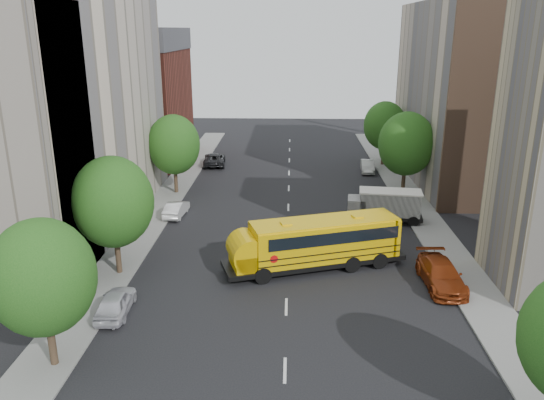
# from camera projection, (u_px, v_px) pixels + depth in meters

# --- Properties ---
(ground) EXTENTS (120.00, 120.00, 0.00)m
(ground) POSITION_uv_depth(u_px,v_px,m) (287.00, 252.00, 38.28)
(ground) COLOR black
(ground) RESTS_ON ground
(sidewalk_left) EXTENTS (3.00, 80.00, 0.12)m
(sidewalk_left) POSITION_uv_depth(u_px,v_px,m) (148.00, 225.00, 43.41)
(sidewalk_left) COLOR slate
(sidewalk_left) RESTS_ON ground
(sidewalk_right) EXTENTS (3.00, 80.00, 0.12)m
(sidewalk_right) POSITION_uv_depth(u_px,v_px,m) (431.00, 228.00, 42.62)
(sidewalk_right) COLOR slate
(sidewalk_right) RESTS_ON ground
(lane_markings) EXTENTS (0.15, 64.00, 0.01)m
(lane_markings) POSITION_uv_depth(u_px,v_px,m) (288.00, 207.00, 47.78)
(lane_markings) COLOR silver
(lane_markings) RESTS_ON ground
(building_left_cream) EXTENTS (10.00, 26.00, 20.00)m
(building_left_cream) POSITION_uv_depth(u_px,v_px,m) (60.00, 100.00, 41.52)
(building_left_cream) COLOR beige
(building_left_cream) RESTS_ON ground
(building_left_redbrick) EXTENTS (10.00, 15.00, 13.00)m
(building_left_redbrick) POSITION_uv_depth(u_px,v_px,m) (140.00, 106.00, 63.52)
(building_left_redbrick) COLOR maroon
(building_left_redbrick) RESTS_ON ground
(building_right_far) EXTENTS (10.00, 22.00, 18.00)m
(building_right_far) POSITION_uv_depth(u_px,v_px,m) (466.00, 94.00, 53.91)
(building_right_far) COLOR #B7A68E
(building_right_far) RESTS_ON ground
(building_right_sidewall) EXTENTS (10.10, 0.30, 18.00)m
(building_right_sidewall) POSITION_uv_depth(u_px,v_px,m) (508.00, 110.00, 43.45)
(building_right_sidewall) COLOR brown
(building_right_sidewall) RESTS_ON ground
(street_tree_0) EXTENTS (4.80, 4.80, 7.41)m
(street_tree_0) POSITION_uv_depth(u_px,v_px,m) (42.00, 277.00, 23.91)
(street_tree_0) COLOR #38281C
(street_tree_0) RESTS_ON ground
(street_tree_1) EXTENTS (5.12, 5.12, 7.90)m
(street_tree_1) POSITION_uv_depth(u_px,v_px,m) (113.00, 202.00, 33.33)
(street_tree_1) COLOR #38281C
(street_tree_1) RESTS_ON ground
(street_tree_2) EXTENTS (4.99, 4.99, 7.71)m
(street_tree_2) POSITION_uv_depth(u_px,v_px,m) (174.00, 145.00, 50.48)
(street_tree_2) COLOR #38281C
(street_tree_2) RESTS_ON ground
(street_tree_4) EXTENTS (5.25, 5.25, 8.10)m
(street_tree_4) POSITION_uv_depth(u_px,v_px,m) (406.00, 144.00, 49.65)
(street_tree_4) COLOR #38281C
(street_tree_4) RESTS_ON ground
(street_tree_5) EXTENTS (4.86, 4.86, 7.51)m
(street_tree_5) POSITION_uv_depth(u_px,v_px,m) (385.00, 126.00, 61.18)
(street_tree_5) COLOR #38281C
(street_tree_5) RESTS_ON ground
(school_bus) EXTENTS (12.47, 6.45, 3.45)m
(school_bus) POSITION_uv_depth(u_px,v_px,m) (313.00, 242.00, 35.04)
(school_bus) COLOR black
(school_bus) RESTS_ON ground
(safari_truck) EXTENTS (6.51, 3.04, 2.69)m
(safari_truck) POSITION_uv_depth(u_px,v_px,m) (384.00, 205.00, 43.91)
(safari_truck) COLOR black
(safari_truck) RESTS_ON ground
(parked_car_0) EXTENTS (1.81, 4.14, 1.39)m
(parked_car_0) POSITION_uv_depth(u_px,v_px,m) (115.00, 303.00, 29.74)
(parked_car_0) COLOR silver
(parked_car_0) RESTS_ON ground
(parked_car_1) EXTENTS (1.66, 4.01, 1.29)m
(parked_car_1) POSITION_uv_depth(u_px,v_px,m) (176.00, 209.00, 45.39)
(parked_car_1) COLOR silver
(parked_car_1) RESTS_ON ground
(parked_car_2) EXTENTS (2.88, 5.42, 1.45)m
(parked_car_2) POSITION_uv_depth(u_px,v_px,m) (215.00, 159.00, 62.46)
(parked_car_2) COLOR black
(parked_car_2) RESTS_ON ground
(parked_car_3) EXTENTS (2.38, 5.48, 1.57)m
(parked_car_3) POSITION_uv_depth(u_px,v_px,m) (441.00, 274.00, 32.95)
(parked_car_3) COLOR maroon
(parked_car_3) RESTS_ON ground
(parked_car_5) EXTENTS (1.66, 4.09, 1.32)m
(parked_car_5) POSITION_uv_depth(u_px,v_px,m) (367.00, 166.00, 59.43)
(parked_car_5) COLOR #A6A8A2
(parked_car_5) RESTS_ON ground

